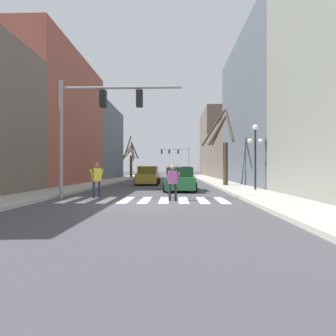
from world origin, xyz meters
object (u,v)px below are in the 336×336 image
traffic_signal_near (96,113)px  traffic_signal_far (177,155)px  street_tree_right_near (223,148)px  pedestrian_crossing_street (173,180)px  car_parked_right_near (174,173)px  street_tree_right_mid (131,160)px  car_parked_left_near (186,172)px  car_driving_toward_lane (180,180)px  car_parked_left_mid (148,176)px  street_tree_left_far (130,161)px  car_parked_right_mid (145,173)px  pedestrian_waiting_at_curb (97,177)px  street_lamp_right_corner (255,143)px

traffic_signal_near → traffic_signal_far: (4.46, 43.00, 0.19)m
traffic_signal_near → street_tree_right_near: (7.87, 8.44, -1.14)m
traffic_signal_near → pedestrian_crossing_street: bearing=-13.1°
car_parked_right_near → street_tree_right_mid: 7.78m
car_parked_left_near → car_driving_toward_lane: bearing=176.7°
traffic_signal_far → car_parked_left_near: (1.46, -9.65, -3.65)m
car_parked_left_mid → street_tree_right_near: size_ratio=0.67×
car_parked_right_near → street_tree_left_far: 10.65m
car_parked_right_mid → street_tree_right_mid: size_ratio=0.66×
traffic_signal_near → street_tree_right_mid: bearing=96.1°
pedestrian_waiting_at_curb → car_driving_toward_lane: bearing=2.8°
car_driving_toward_lane → car_parked_right_mid: bearing=12.1°
car_parked_right_near → pedestrian_waiting_at_curb: (-3.89, -25.79, 0.23)m
car_parked_left_mid → car_driving_toward_lane: (2.81, -6.51, -0.05)m
car_driving_toward_lane → pedestrian_crossing_street: 5.61m
traffic_signal_near → street_tree_right_near: 11.59m
street_tree_right_near → car_parked_left_near: bearing=94.5°
pedestrian_waiting_at_curb → street_tree_left_far: (-4.03, 32.64, 1.70)m
car_driving_toward_lane → car_parked_left_near: bearing=-3.3°
traffic_signal_near → car_parked_left_near: bearing=79.9°
street_lamp_right_corner → car_driving_toward_lane: street_lamp_right_corner is taller
street_tree_right_near → car_parked_left_mid: bearing=156.7°
car_parked_left_near → street_tree_left_far: size_ratio=0.79×
traffic_signal_far → car_parked_right_mid: bearing=-110.0°
traffic_signal_far → car_parked_left_mid: (-3.01, -31.80, -3.69)m
street_lamp_right_corner → street_tree_right_mid: (-12.13, 25.21, -0.24)m
car_parked_right_near → street_lamp_right_corner: bearing=-166.9°
car_parked_left_near → pedestrian_waiting_at_curb: bearing=169.8°
street_tree_right_mid → traffic_signal_near: bearing=-83.9°
pedestrian_crossing_street → car_parked_left_near: bearing=77.0°
street_lamp_right_corner → pedestrian_waiting_at_curb: size_ratio=2.30×
car_parked_right_mid → street_tree_right_mid: bearing=78.6°
pedestrian_waiting_at_curb → car_parked_left_near: bearing=36.4°
car_parked_right_mid → pedestrian_crossing_street: 29.72m
car_parked_left_mid → street_tree_left_far: (-5.52, 21.65, 1.97)m
traffic_signal_far → street_tree_right_near: size_ratio=1.05×
car_parked_right_mid → street_tree_right_near: bearing=-156.5°
traffic_signal_far → street_tree_right_mid: bearing=-118.2°
traffic_signal_near → street_lamp_right_corner: 9.85m
street_tree_left_far → pedestrian_waiting_at_curb: bearing=-83.0°
street_lamp_right_corner → car_parked_left_mid: 10.92m
street_lamp_right_corner → car_parked_left_mid: (-7.59, 7.50, -2.29)m
car_parked_right_mid → traffic_signal_far: bearing=-20.0°
pedestrian_crossing_street → street_tree_left_far: street_tree_left_far is taller
street_tree_right_near → street_tree_right_mid: size_ratio=0.94×
car_parked_right_near → car_parked_left_mid: 14.99m
street_lamp_right_corner → street_tree_right_near: size_ratio=0.67×
pedestrian_waiting_at_curb → street_tree_left_far: street_tree_left_far is taller
traffic_signal_near → street_tree_right_near: street_tree_right_near is taller
car_parked_left_near → street_tree_left_far: bearing=92.9°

